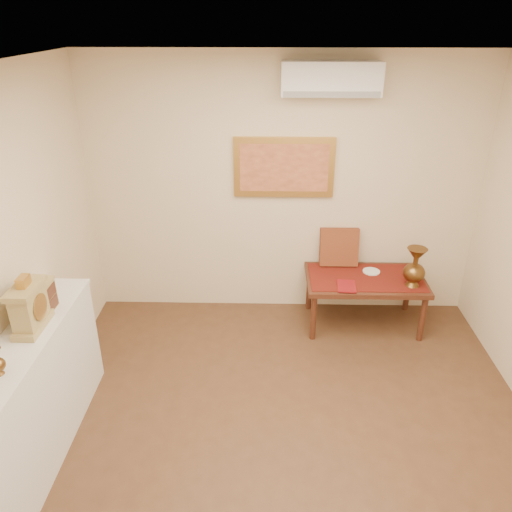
{
  "coord_description": "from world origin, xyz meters",
  "views": [
    {
      "loc": [
        -0.16,
        -2.62,
        2.98
      ],
      "look_at": [
        -0.25,
        1.15,
        1.14
      ],
      "focal_mm": 35.0,
      "sensor_mm": 36.0,
      "label": 1
    }
  ],
  "objects_px": {
    "display_ledge": "(27,409)",
    "wooden_chest": "(42,296)",
    "mantel_clock": "(29,307)",
    "brass_urn_tall": "(415,263)",
    "low_table": "(365,283)"
  },
  "relations": [
    {
      "from": "display_ledge",
      "to": "wooden_chest",
      "type": "height_order",
      "value": "wooden_chest"
    },
    {
      "from": "mantel_clock",
      "to": "brass_urn_tall",
      "type": "bearing_deg",
      "value": 25.02
    },
    {
      "from": "brass_urn_tall",
      "to": "wooden_chest",
      "type": "distance_m",
      "value": 3.34
    },
    {
      "from": "mantel_clock",
      "to": "low_table",
      "type": "height_order",
      "value": "mantel_clock"
    },
    {
      "from": "low_table",
      "to": "mantel_clock",
      "type": "bearing_deg",
      "value": -148.96
    },
    {
      "from": "brass_urn_tall",
      "to": "display_ledge",
      "type": "height_order",
      "value": "brass_urn_tall"
    },
    {
      "from": "wooden_chest",
      "to": "low_table",
      "type": "distance_m",
      "value": 3.06
    },
    {
      "from": "mantel_clock",
      "to": "wooden_chest",
      "type": "bearing_deg",
      "value": 94.98
    },
    {
      "from": "mantel_clock",
      "to": "wooden_chest",
      "type": "height_order",
      "value": "mantel_clock"
    },
    {
      "from": "display_ledge",
      "to": "mantel_clock",
      "type": "distance_m",
      "value": 0.72
    },
    {
      "from": "brass_urn_tall",
      "to": "mantel_clock",
      "type": "xyz_separation_m",
      "value": [
        -3.08,
        -1.44,
        0.35
      ]
    },
    {
      "from": "wooden_chest",
      "to": "low_table",
      "type": "xyz_separation_m",
      "value": [
        2.67,
        1.37,
        -0.62
      ]
    },
    {
      "from": "wooden_chest",
      "to": "brass_urn_tall",
      "type": "bearing_deg",
      "value": 21.34
    },
    {
      "from": "low_table",
      "to": "wooden_chest",
      "type": "bearing_deg",
      "value": -152.86
    },
    {
      "from": "wooden_chest",
      "to": "mantel_clock",
      "type": "bearing_deg",
      "value": -85.02
    }
  ]
}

